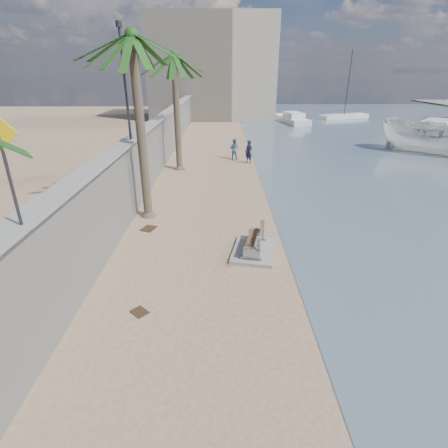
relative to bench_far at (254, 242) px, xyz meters
name	(u,v)px	position (x,y,z in m)	size (l,w,h in m)	color
ground_plane	(248,399)	(-0.71, -6.91, -0.44)	(140.00, 140.00, 0.00)	#A28063
seawall	(159,145)	(-5.91, 13.09, 1.31)	(0.45, 70.00, 3.50)	gray
wall_cap	(157,120)	(-5.91, 13.09, 3.11)	(0.80, 70.00, 0.12)	gray
end_building	(213,69)	(-2.71, 45.09, 6.56)	(18.00, 12.00, 14.00)	#B7AA93
bench_far	(254,242)	(0.00, 0.00, 0.00)	(2.07, 2.67, 1.00)	gray
palm_mid	(132,38)	(-5.00, 3.85, 7.52)	(5.00, 5.00, 8.99)	brown
palm_back	(174,57)	(-4.45, 13.00, 7.11)	(5.00, 5.00, 8.57)	brown
pedestrian_sign	(4,155)	(-5.71, -5.41, 4.72)	(0.78, 0.07, 2.40)	#2D2D33
streetlight	(124,73)	(-5.81, 5.09, 6.21)	(0.28, 0.28, 5.12)	#2D2D33
person_a	(249,150)	(0.81, 14.86, 0.59)	(0.74, 0.50, 2.05)	#151438
person_b	(234,148)	(-0.30, 16.24, 0.49)	(0.90, 0.69, 1.86)	teal
boat_cruiser	(437,135)	(17.40, 18.32, 1.19)	(3.46, 3.56, 4.07)	silver
yacht_near	(438,129)	(24.69, 30.40, -0.09)	(11.72, 3.28, 1.50)	silver
yacht_far	(290,120)	(8.40, 38.74, -0.09)	(8.78, 2.46, 1.50)	silver
sailboat_west	(344,116)	(17.52, 43.38, -0.13)	(8.19, 4.97, 9.65)	silver
debris_c	(149,229)	(-4.71, 2.27, -0.42)	(0.72, 0.57, 0.03)	#382616
debris_d	(139,312)	(-3.80, -3.85, -0.42)	(0.51, 0.41, 0.03)	#382616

